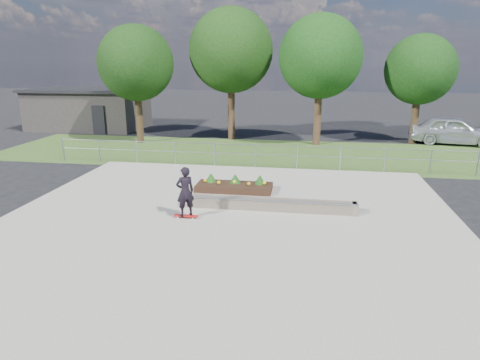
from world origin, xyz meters
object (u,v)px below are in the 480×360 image
(grind_ledge, at_px, (268,204))
(planter_bed, at_px, (234,186))
(skateboarder, at_px, (185,192))
(parked_car, at_px, (453,130))

(grind_ledge, xyz_separation_m, planter_bed, (-1.56, 2.12, -0.02))
(planter_bed, height_order, skateboarder, skateboarder)
(grind_ledge, distance_m, parked_car, 17.25)
(planter_bed, distance_m, skateboarder, 3.55)
(planter_bed, bearing_deg, skateboarder, -107.60)
(parked_car, bearing_deg, planter_bed, 144.86)
(planter_bed, relative_size, parked_car, 0.59)
(skateboarder, xyz_separation_m, parked_car, (12.76, 15.14, -0.10))
(planter_bed, bearing_deg, grind_ledge, -53.64)
(grind_ledge, bearing_deg, planter_bed, 126.36)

